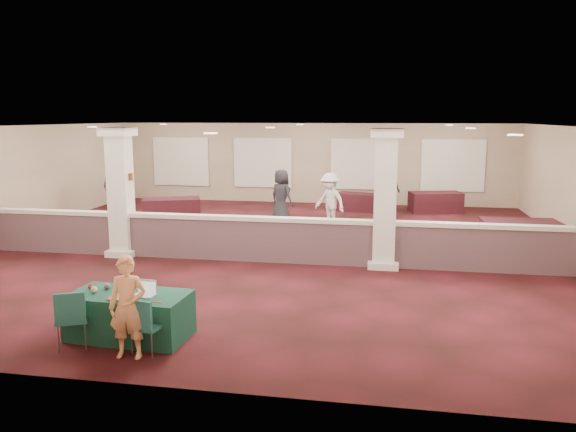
% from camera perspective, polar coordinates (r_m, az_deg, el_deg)
% --- Properties ---
extents(ground, '(16.00, 16.00, 0.00)m').
position_cam_1_polar(ground, '(15.13, -1.76, -3.18)').
color(ground, '#3F0F16').
rests_on(ground, ground).
extents(wall_back, '(16.00, 0.04, 3.20)m').
position_cam_1_polar(wall_back, '(22.69, 2.39, 5.36)').
color(wall_back, gray).
rests_on(wall_back, ground).
extents(wall_front, '(16.00, 0.04, 3.20)m').
position_cam_1_polar(wall_front, '(7.33, -14.80, -5.06)').
color(wall_front, gray).
rests_on(wall_front, ground).
extents(wall_left, '(0.04, 16.00, 3.20)m').
position_cam_1_polar(wall_left, '(18.24, -27.24, 3.09)').
color(wall_left, gray).
rests_on(wall_left, ground).
extents(ceiling, '(16.00, 16.00, 0.02)m').
position_cam_1_polar(ceiling, '(14.72, -1.82, 9.03)').
color(ceiling, white).
rests_on(ceiling, wall_back).
extents(partition_wall, '(15.60, 0.28, 1.10)m').
position_cam_1_polar(partition_wall, '(13.57, -3.07, -2.28)').
color(partition_wall, '#54393F').
rests_on(partition_wall, ground).
extents(column_left, '(0.72, 0.72, 3.20)m').
position_cam_1_polar(column_left, '(14.58, -16.64, 2.44)').
color(column_left, silver).
rests_on(column_left, ground).
extents(column_right, '(0.72, 0.72, 3.20)m').
position_cam_1_polar(column_right, '(13.04, 9.84, 1.85)').
color(column_right, silver).
rests_on(column_right, ground).
extents(sconce_left, '(0.12, 0.12, 0.18)m').
position_cam_1_polar(sconce_left, '(14.67, -17.69, 3.86)').
color(sconce_left, brown).
rests_on(sconce_left, column_left).
extents(sconce_right, '(0.12, 0.12, 0.18)m').
position_cam_1_polar(sconce_right, '(14.42, -15.71, 3.86)').
color(sconce_right, brown).
rests_on(sconce_right, column_left).
extents(near_table, '(1.93, 1.05, 0.72)m').
position_cam_1_polar(near_table, '(9.38, -15.79, -9.70)').
color(near_table, '#0E362B').
rests_on(near_table, ground).
extents(conf_chair_main, '(0.52, 0.52, 0.87)m').
position_cam_1_polar(conf_chair_main, '(8.62, -14.32, -10.34)').
color(conf_chair_main, '#1B514F').
rests_on(conf_chair_main, ground).
extents(conf_chair_side, '(0.61, 0.61, 0.91)m').
position_cam_1_polar(conf_chair_side, '(9.14, -21.16, -9.33)').
color(conf_chair_side, '#1B514F').
rests_on(conf_chair_side, ground).
extents(woman, '(0.58, 0.42, 1.52)m').
position_cam_1_polar(woman, '(8.52, -15.96, -8.91)').
color(woman, '#FFA26E').
rests_on(woman, ground).
extents(far_table_front_left, '(1.85, 1.21, 0.69)m').
position_cam_1_polar(far_table_front_left, '(16.24, -12.29, -1.24)').
color(far_table_front_left, black).
rests_on(far_table_front_left, ground).
extents(far_table_front_center, '(1.74, 1.11, 0.66)m').
position_cam_1_polar(far_table_front_center, '(15.31, 6.01, -1.81)').
color(far_table_front_center, black).
rests_on(far_table_front_center, ground).
extents(far_table_front_right, '(1.99, 1.08, 0.79)m').
position_cam_1_polar(far_table_front_right, '(15.95, 22.44, -1.81)').
color(far_table_front_right, black).
rests_on(far_table_front_right, ground).
extents(far_table_back_left, '(2.10, 1.56, 0.76)m').
position_cam_1_polar(far_table_back_left, '(19.24, -11.74, 0.65)').
color(far_table_back_left, black).
rests_on(far_table_back_left, ground).
extents(far_table_back_center, '(1.77, 1.22, 0.65)m').
position_cam_1_polar(far_table_back_center, '(21.03, 7.17, 1.42)').
color(far_table_back_center, black).
rests_on(far_table_back_center, ground).
extents(far_table_back_right, '(1.99, 1.33, 0.74)m').
position_cam_1_polar(far_table_back_right, '(21.21, 14.75, 1.36)').
color(far_table_back_right, black).
rests_on(far_table_back_right, ground).
extents(attendee_a, '(0.94, 0.56, 1.90)m').
position_cam_1_polar(attendee_a, '(20.88, -17.18, 2.72)').
color(attendee_a, black).
rests_on(attendee_a, ground).
extents(attendee_b, '(1.20, 1.04, 1.72)m').
position_cam_1_polar(attendee_b, '(17.69, 4.27, 1.59)').
color(attendee_b, silver).
rests_on(attendee_b, ground).
extents(attendee_c, '(0.91, 0.97, 1.54)m').
position_cam_1_polar(attendee_c, '(20.58, 10.44, 2.40)').
color(attendee_c, black).
rests_on(attendee_c, ground).
extents(attendee_d, '(0.98, 0.87, 1.76)m').
position_cam_1_polar(attendee_d, '(18.46, -0.69, 2.03)').
color(attendee_d, black).
rests_on(attendee_d, ground).
extents(laptop_base, '(0.34, 0.25, 0.02)m').
position_cam_1_polar(laptop_base, '(9.08, -14.42, -7.83)').
color(laptop_base, silver).
rests_on(laptop_base, near_table).
extents(laptop_screen, '(0.33, 0.03, 0.22)m').
position_cam_1_polar(laptop_screen, '(9.14, -14.11, -6.93)').
color(laptop_screen, silver).
rests_on(laptop_screen, near_table).
extents(screen_glow, '(0.30, 0.02, 0.19)m').
position_cam_1_polar(screen_glow, '(9.14, -14.13, -7.03)').
color(screen_glow, silver).
rests_on(screen_glow, near_table).
extents(knitting, '(0.41, 0.32, 0.03)m').
position_cam_1_polar(knitting, '(9.03, -16.40, -7.99)').
color(knitting, '#B2691C').
rests_on(knitting, near_table).
extents(yarn_cream, '(0.11, 0.11, 0.11)m').
position_cam_1_polar(yarn_cream, '(9.44, -19.10, -7.10)').
color(yarn_cream, '#C1B39F').
rests_on(yarn_cream, near_table).
extents(yarn_red, '(0.10, 0.10, 0.10)m').
position_cam_1_polar(yarn_red, '(9.64, -19.37, -6.79)').
color(yarn_red, maroon).
rests_on(yarn_red, near_table).
extents(yarn_grey, '(0.10, 0.10, 0.10)m').
position_cam_1_polar(yarn_grey, '(9.56, -17.90, -6.82)').
color(yarn_grey, '#525257').
rests_on(yarn_grey, near_table).
extents(scissors, '(0.12, 0.04, 0.01)m').
position_cam_1_polar(scissors, '(8.74, -13.09, -8.51)').
color(scissors, red).
rests_on(scissors, near_table).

